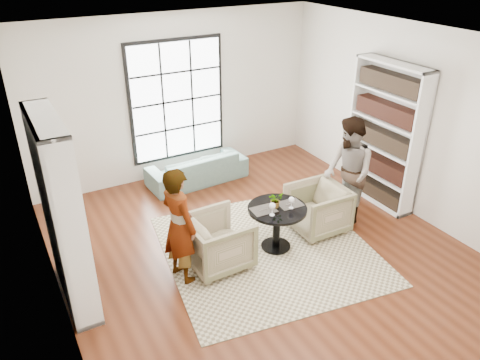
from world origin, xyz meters
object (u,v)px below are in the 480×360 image
pedestal_table (277,219)px  wine_glass_left (272,206)px  sofa (197,168)px  armchair_right (317,209)px  person_left (179,226)px  wine_glass_right (292,200)px  flower_centerpiece (276,200)px  armchair_left (218,242)px  person_right (348,172)px

pedestal_table → wine_glass_left: bearing=-143.2°
sofa → armchair_right: armchair_right is taller
person_left → wine_glass_left: 1.31m
pedestal_table → person_left: bearing=177.9°
sofa → wine_glass_right: (0.28, -2.63, 0.54)m
wine_glass_left → wine_glass_right: wine_glass_left is taller
flower_centerpiece → wine_glass_left: bearing=-134.2°
armchair_left → wine_glass_left: 0.89m
armchair_right → person_right: person_right is taller
person_left → wine_glass_right: bearing=-109.2°
person_right → flower_centerpiece: size_ratio=7.59×
sofa → person_left: 2.88m
wine_glass_right → person_right: bearing=9.7°
armchair_right → pedestal_table: bearing=-81.5°
wine_glass_left → flower_centerpiece: bearing=45.8°
pedestal_table → armchair_right: size_ratio=1.04×
person_right → wine_glass_left: 1.56m
pedestal_table → person_right: 1.42m
pedestal_table → armchair_left: armchair_left is taller
sofa → wine_glass_left: wine_glass_left is taller
sofa → person_right: (1.48, -2.43, 0.60)m
sofa → flower_centerpiece: bearing=89.2°
armchair_left → wine_glass_left: (0.75, -0.18, 0.44)m
wine_glass_right → wine_glass_left: bearing=-175.5°
pedestal_table → flower_centerpiece: size_ratio=3.71×
pedestal_table → sofa: pedestal_table is taller
pedestal_table → wine_glass_right: size_ratio=4.69×
pedestal_table → person_left: (-1.47, 0.05, 0.31)m
sofa → armchair_right: bearing=107.8°
person_left → wine_glass_right: (1.64, -0.16, 0.00)m
armchair_left → flower_centerpiece: size_ratio=3.65×
wine_glass_left → wine_glass_right: (0.34, 0.03, -0.01)m
person_right → pedestal_table: bearing=-70.1°
armchair_right → person_left: bearing=-87.3°
flower_centerpiece → armchair_left: bearing=179.0°
sofa → armchair_right: size_ratio=2.26×
pedestal_table → person_right: (1.37, 0.10, 0.37)m
person_right → wine_glass_left: (-1.54, -0.23, -0.05)m
person_left → flower_centerpiece: size_ratio=7.07×
wine_glass_right → pedestal_table: bearing=147.8°
armchair_left → wine_glass_right: size_ratio=4.61×
armchair_left → person_right: size_ratio=0.48×
wine_glass_left → flower_centerpiece: 0.23m
sofa → wine_glass_left: 2.72m
pedestal_table → armchair_left: bearing=176.7°
armchair_right → person_left: (-2.29, -0.05, 0.44)m
pedestal_table → wine_glass_right: bearing=-32.2°
pedestal_table → wine_glass_left: (-0.17, -0.13, 0.32)m
flower_centerpiece → armchair_right: bearing=4.4°
pedestal_table → person_right: size_ratio=0.49×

